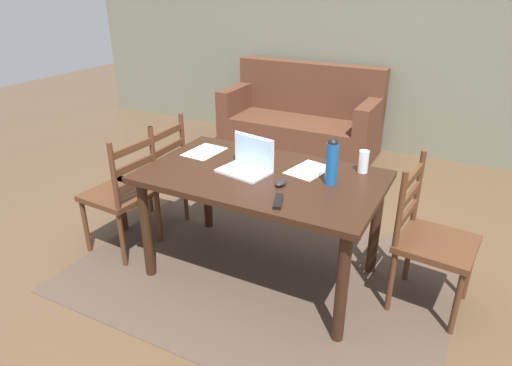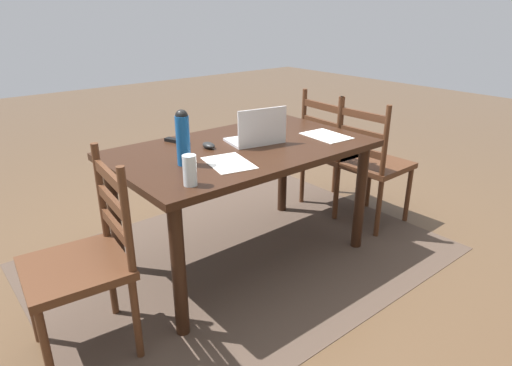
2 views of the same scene
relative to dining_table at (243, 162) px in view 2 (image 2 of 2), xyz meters
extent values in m
plane|color=brown|center=(0.00, 0.00, -0.66)|extent=(14.00, 14.00, 0.00)
cube|color=#47382D|center=(0.00, 0.00, -0.66)|extent=(2.54, 1.83, 0.01)
cube|color=black|center=(0.00, 0.00, 0.08)|extent=(1.53, 0.91, 0.04)
cylinder|color=black|center=(-0.68, -0.38, -0.30)|extent=(0.07, 0.07, 0.72)
cylinder|color=black|center=(0.68, -0.38, -0.30)|extent=(0.07, 0.07, 0.72)
cylinder|color=black|center=(-0.68, 0.38, -0.30)|extent=(0.07, 0.07, 0.72)
cylinder|color=black|center=(0.68, 0.38, -0.30)|extent=(0.07, 0.07, 0.72)
cube|color=#4C2B19|center=(-1.09, 0.18, -0.21)|extent=(0.45, 0.45, 0.04)
cylinder|color=#4C2B19|center=(-1.28, -0.01, -0.45)|extent=(0.04, 0.04, 0.43)
cylinder|color=#4C2B19|center=(-1.29, 0.37, -0.45)|extent=(0.04, 0.04, 0.43)
cylinder|color=#4C2B19|center=(-0.90, 0.00, -0.45)|extent=(0.04, 0.04, 0.43)
cylinder|color=#4C2B19|center=(-0.91, 0.38, -0.45)|extent=(0.04, 0.04, 0.43)
cylinder|color=#4C2B19|center=(-0.89, 0.00, 0.04)|extent=(0.04, 0.04, 0.50)
cylinder|color=#4C2B19|center=(-0.90, 0.38, 0.04)|extent=(0.04, 0.04, 0.50)
cube|color=#4C2B19|center=(-0.89, 0.19, -0.06)|extent=(0.03, 0.36, 0.05)
cube|color=#4C2B19|center=(-0.89, 0.19, 0.06)|extent=(0.03, 0.36, 0.05)
cube|color=#4C2B19|center=(-0.89, 0.19, 0.19)|extent=(0.03, 0.36, 0.05)
cube|color=#4C2B19|center=(-1.09, -0.18, -0.21)|extent=(0.47, 0.47, 0.04)
cylinder|color=#4C2B19|center=(-1.30, -0.36, -0.45)|extent=(0.04, 0.04, 0.43)
cylinder|color=#4C2B19|center=(-1.27, 0.02, -0.45)|extent=(0.04, 0.04, 0.43)
cylinder|color=#4C2B19|center=(-0.92, -0.38, -0.45)|extent=(0.04, 0.04, 0.43)
cylinder|color=#4C2B19|center=(-0.89, 0.00, -0.45)|extent=(0.04, 0.04, 0.43)
cylinder|color=#4C2B19|center=(-0.91, -0.38, 0.04)|extent=(0.04, 0.04, 0.50)
cylinder|color=#4C2B19|center=(-0.88, -0.01, 0.04)|extent=(0.04, 0.04, 0.50)
cube|color=#4C2B19|center=(-0.90, -0.20, -0.06)|extent=(0.05, 0.36, 0.05)
cube|color=#4C2B19|center=(-0.90, -0.20, 0.06)|extent=(0.05, 0.36, 0.05)
cube|color=#4C2B19|center=(-0.90, -0.20, 0.19)|extent=(0.05, 0.36, 0.05)
cube|color=#4C2B19|center=(1.09, 0.18, -0.21)|extent=(0.48, 0.48, 0.04)
cylinder|color=#4C2B19|center=(1.30, 0.35, -0.45)|extent=(0.04, 0.04, 0.43)
cylinder|color=#4C2B19|center=(1.26, -0.03, -0.45)|extent=(0.04, 0.04, 0.43)
cylinder|color=#4C2B19|center=(0.92, 0.39, -0.45)|extent=(0.04, 0.04, 0.43)
cylinder|color=#4C2B19|center=(0.89, 0.01, -0.45)|extent=(0.04, 0.04, 0.43)
cylinder|color=#4C2B19|center=(0.91, 0.39, 0.04)|extent=(0.04, 0.04, 0.50)
cylinder|color=#4C2B19|center=(0.88, 0.01, 0.04)|extent=(0.04, 0.04, 0.50)
cube|color=#4C2B19|center=(0.90, 0.20, -0.06)|extent=(0.06, 0.36, 0.05)
cube|color=#4C2B19|center=(0.90, 0.20, 0.06)|extent=(0.06, 0.36, 0.05)
cube|color=#4C2B19|center=(0.90, 0.20, 0.19)|extent=(0.06, 0.36, 0.05)
cube|color=silver|center=(-0.12, -0.03, 0.10)|extent=(0.36, 0.28, 0.02)
cube|color=silver|center=(-0.09, 0.07, 0.22)|extent=(0.32, 0.07, 0.21)
cube|color=#A5CCEA|center=(-0.10, 0.07, 0.22)|extent=(0.29, 0.06, 0.19)
cylinder|color=#145199|center=(0.44, 0.06, 0.23)|extent=(0.07, 0.07, 0.26)
sphere|color=black|center=(0.44, 0.06, 0.36)|extent=(0.07, 0.07, 0.07)
cylinder|color=silver|center=(0.57, 0.33, 0.17)|extent=(0.07, 0.07, 0.15)
ellipsoid|color=black|center=(0.18, -0.10, 0.11)|extent=(0.06, 0.10, 0.03)
cube|color=black|center=(0.26, -0.32, 0.11)|extent=(0.10, 0.17, 0.02)
cube|color=white|center=(0.25, 0.20, 0.10)|extent=(0.27, 0.33, 0.00)
cube|color=white|center=(-0.55, 0.17, 0.10)|extent=(0.23, 0.31, 0.00)
camera|label=1|loc=(1.19, -2.37, 1.26)|focal=31.59mm
camera|label=2|loc=(1.54, 2.00, 0.87)|focal=31.03mm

